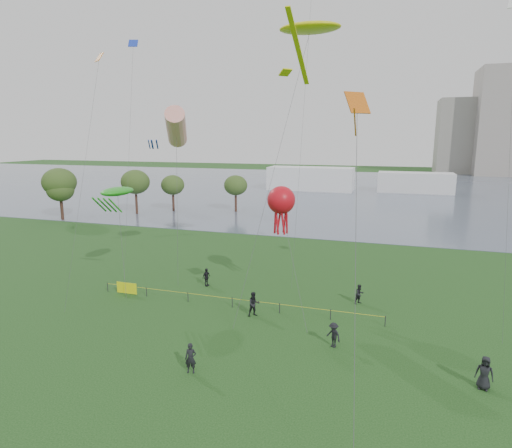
% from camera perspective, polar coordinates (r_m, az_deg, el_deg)
% --- Properties ---
extents(ground_plane, '(400.00, 400.00, 0.00)m').
position_cam_1_polar(ground_plane, '(23.01, -8.39, -25.03)').
color(ground_plane, '#143611').
extents(lake, '(400.00, 120.00, 0.08)m').
position_cam_1_polar(lake, '(117.58, 13.50, 4.50)').
color(lake, slate).
rests_on(lake, ground_plane).
extents(building_mid, '(20.00, 20.00, 38.00)m').
position_cam_1_polar(building_mid, '(182.47, 30.25, 11.64)').
color(building_mid, gray).
rests_on(building_mid, ground_plane).
extents(building_low, '(16.00, 18.00, 28.00)m').
position_cam_1_polar(building_low, '(185.98, 25.43, 10.50)').
color(building_low, gray).
rests_on(building_low, ground_plane).
extents(pavilion_left, '(22.00, 8.00, 6.00)m').
position_cam_1_polar(pavilion_left, '(113.84, 7.31, 6.02)').
color(pavilion_left, white).
rests_on(pavilion_left, ground_plane).
extents(pavilion_right, '(18.00, 7.00, 5.00)m').
position_cam_1_polar(pavilion_right, '(115.16, 20.46, 5.20)').
color(pavilion_right, silver).
rests_on(pavilion_right, ground_plane).
extents(trees, '(30.36, 21.01, 8.66)m').
position_cam_1_polar(trees, '(78.71, -17.26, 5.07)').
color(trees, '#362118').
rests_on(trees, ground_plane).
extents(fence, '(24.07, 0.07, 1.05)m').
position_cam_1_polar(fence, '(37.97, -11.96, -8.95)').
color(fence, black).
rests_on(fence, ground_plane).
extents(spectator_a, '(1.19, 1.15, 1.93)m').
position_cam_1_polar(spectator_a, '(33.67, -0.28, -10.64)').
color(spectator_a, black).
rests_on(spectator_a, ground_plane).
extents(spectator_b, '(1.27, 1.15, 1.71)m').
position_cam_1_polar(spectator_b, '(29.57, 10.29, -14.35)').
color(spectator_b, black).
rests_on(spectator_b, ground_plane).
extents(spectator_c, '(0.69, 1.07, 1.70)m').
position_cam_1_polar(spectator_c, '(40.43, -6.63, -7.05)').
color(spectator_c, black).
rests_on(spectator_c, ground_plane).
extents(spectator_d, '(1.05, 0.81, 1.91)m').
position_cam_1_polar(spectator_d, '(27.84, 28.17, -17.10)').
color(spectator_d, black).
rests_on(spectator_d, ground_plane).
extents(spectator_f, '(0.76, 0.59, 1.83)m').
position_cam_1_polar(spectator_f, '(26.57, -8.71, -17.28)').
color(spectator_f, black).
rests_on(spectator_f, ground_plane).
extents(spectator_g, '(1.01, 1.00, 1.65)m').
position_cam_1_polar(spectator_g, '(37.09, 13.64, -9.08)').
color(spectator_g, black).
rests_on(spectator_g, ground_plane).
extents(kite_stingray, '(5.84, 11.13, 22.72)m').
position_cam_1_polar(kite_stingray, '(38.15, 7.15, 24.42)').
color(kite_stingray, '#3F3F42').
extents(kite_windsock, '(4.29, 5.52, 16.53)m').
position_cam_1_polar(kite_windsock, '(42.08, -10.60, 12.57)').
color(kite_windsock, '#3F3F42').
extents(kite_creature, '(3.28, 4.71, 9.27)m').
position_cam_1_polar(kite_creature, '(40.40, -18.03, 4.10)').
color(kite_creature, '#3F3F42').
extents(kite_octopus, '(4.94, 7.95, 9.64)m').
position_cam_1_polar(kite_octopus, '(36.23, 3.38, 3.12)').
color(kite_octopus, '#3F3F42').
extents(kite_delta, '(2.05, 10.70, 15.94)m').
position_cam_1_polar(kite_delta, '(22.45, 13.31, 13.27)').
color(kite_delta, '#3F3F42').
extents(small_kites, '(34.54, 11.97, 9.35)m').
position_cam_1_polar(small_kites, '(37.80, 5.12, 24.95)').
color(small_kites, '#1933B2').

